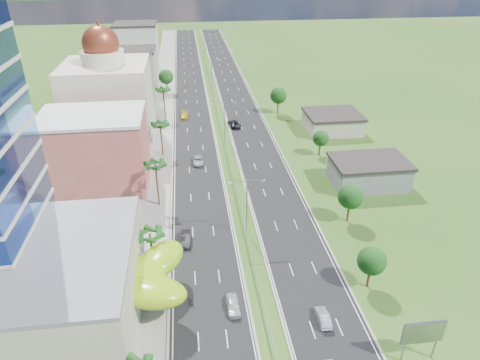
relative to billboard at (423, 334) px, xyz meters
name	(u,v)px	position (x,y,z in m)	size (l,w,h in m)	color
ground	(256,273)	(-17.00, 18.00, -4.42)	(500.00, 500.00, 0.00)	#2D5119
road_left	(191,96)	(-24.50, 108.00, -4.40)	(11.00, 260.00, 0.04)	black
road_right	(235,95)	(-9.50, 108.00, -4.40)	(11.00, 260.00, 0.04)	black
sidewalk_left	(162,97)	(-34.00, 108.00, -4.36)	(7.00, 260.00, 0.12)	gray
median_guardrail	(218,112)	(-17.00, 89.99, -3.80)	(0.10, 216.06, 0.76)	gray
streetlight_median_b	(247,202)	(-17.00, 28.00, 2.33)	(6.04, 0.25, 11.00)	gray
streetlight_median_c	(224,118)	(-17.00, 68.00, 2.33)	(6.04, 0.25, 11.00)	gray
streetlight_median_d	(212,72)	(-17.00, 113.00, 2.33)	(6.04, 0.25, 11.00)	gray
streetlight_median_e	(204,45)	(-17.00, 158.00, 2.33)	(6.04, 0.25, 11.00)	gray
mall_podium	(17,292)	(-49.00, 12.00, 1.08)	(30.00, 24.00, 11.00)	#BBB19A
lime_canopy	(116,277)	(-37.00, 14.00, 0.57)	(18.00, 15.00, 7.40)	#89BB12
pink_shophouse	(96,152)	(-45.00, 50.00, 3.08)	(20.00, 15.00, 15.00)	#BE524E
domed_building	(109,99)	(-45.00, 73.00, 6.93)	(20.00, 20.00, 28.70)	beige
midrise_grey	(126,83)	(-44.00, 98.00, 3.58)	(16.00, 15.00, 16.00)	gray
midrise_beige	(133,70)	(-44.00, 120.00, 2.08)	(16.00, 15.00, 13.00)	#BBB19A
midrise_white	(137,49)	(-44.00, 143.00, 4.58)	(16.00, 15.00, 18.00)	silver
billboard	(423,334)	(0.00, 0.00, 0.00)	(5.20, 0.35, 6.20)	gray
shed_near	(368,173)	(11.00, 43.00, -1.92)	(15.00, 10.00, 5.00)	gray
shed_far	(332,123)	(13.00, 73.00, -2.22)	(14.00, 12.00, 4.40)	#BBB19A
palm_tree_b	(150,236)	(-32.50, 20.00, 2.64)	(3.60, 3.60, 8.10)	#47301C
palm_tree_c	(155,166)	(-32.50, 40.00, 4.08)	(3.60, 3.60, 9.60)	#47301C
palm_tree_d	(160,126)	(-32.50, 63.00, 3.12)	(3.60, 3.60, 8.60)	#47301C
palm_tree_e	(163,91)	(-32.50, 88.00, 3.89)	(3.60, 3.60, 9.40)	#47301C
leafy_tree_lfar	(166,77)	(-32.50, 113.00, 1.16)	(4.90, 4.90, 8.05)	#47301C
leafy_tree_ra	(372,261)	(-1.00, 13.00, 0.35)	(4.20, 4.20, 6.90)	#47301C
leafy_tree_rb	(351,197)	(2.00, 30.00, 0.76)	(4.55, 4.55, 7.47)	#47301C
leafy_tree_rc	(321,138)	(5.00, 58.00, -0.05)	(3.85, 3.85, 6.33)	#47301C
leafy_tree_rd	(278,96)	(1.00, 88.00, 1.16)	(4.90, 4.90, 8.05)	#47301C
car_white_near_left	(233,305)	(-21.29, 10.96, -3.65)	(1.73, 4.30, 1.47)	silver
car_dark_left	(186,239)	(-27.58, 27.16, -3.61)	(1.63, 4.67, 1.54)	black
car_silver_mid_left	(198,160)	(-24.21, 57.20, -3.65)	(2.44, 5.29, 1.47)	#9A9EA2
car_yellow_far_left	(184,115)	(-26.97, 87.86, -3.67)	(2.00, 4.92, 1.43)	gold
car_silver_right	(323,317)	(-9.53, 7.30, -3.70)	(1.44, 4.12, 1.36)	#ACAEB4
car_dark_far_right	(234,123)	(-13.24, 79.28, -3.56)	(2.71, 5.89, 1.64)	black
motorcycle	(192,300)	(-26.92, 12.80, -3.82)	(0.53, 1.75, 1.12)	black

